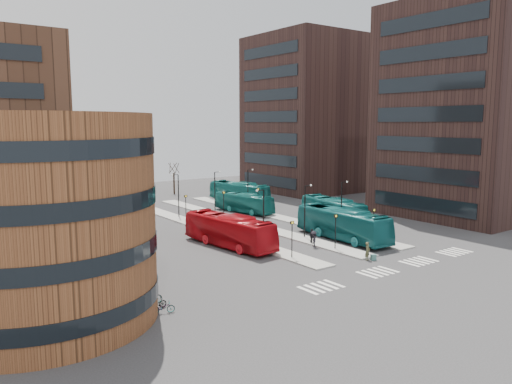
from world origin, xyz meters
TOP-DOWN VIEW (x-y plane):
  - ground at (0.00, 0.00)m, footprint 160.00×160.00m
  - island_left at (-4.00, 30.00)m, footprint 2.50×45.00m
  - island_mid at (2.00, 30.00)m, footprint 2.50×45.00m
  - island_right at (8.00, 30.00)m, footprint 2.50×45.00m
  - suitcase at (1.69, 6.84)m, footprint 0.56×0.49m
  - red_bus at (-6.70, 19.83)m, footprint 4.29×12.87m
  - teal_bus_a at (5.73, 14.95)m, footprint 3.65×13.20m
  - teal_bus_b at (6.50, 36.01)m, footprint 4.08×10.86m
  - teal_bus_c at (12.06, 22.87)m, footprint 4.75×12.24m
  - teal_bus_d at (11.44, 44.60)m, footprint 4.75×12.69m
  - traveller at (1.27, 7.25)m, footprint 0.75×0.60m
  - commuter_a at (-6.25, 19.19)m, footprint 0.97×0.82m
  - commuter_b at (1.32, 15.36)m, footprint 0.70×1.08m
  - commuter_c at (0.52, 14.17)m, footprint 1.24×1.31m
  - bicycle_near at (-21.00, 6.42)m, footprint 1.73×1.08m
  - bicycle_mid at (-21.00, 7.41)m, footprint 1.47×0.42m
  - bicycle_far at (-21.00, 8.76)m, footprint 2.01×1.26m
  - crosswalk_stripes at (1.75, 4.00)m, footprint 22.35×2.40m
  - round_building at (-28.00, 10.00)m, footprint 15.16×15.16m
  - tower_near at (31.98, 16.00)m, footprint 20.12×20.00m
  - tower_far at (31.98, 50.00)m, footprint 20.12×20.00m
  - sign_poles at (1.60, 23.00)m, footprint 12.45×22.12m
  - lamp_posts at (2.64, 28.00)m, footprint 14.04×20.24m
  - bare_trees at (2.67, 62.67)m, footprint 10.97×8.14m

SIDE VIEW (x-z plane):
  - ground at x=0.00m, z-range 0.00..0.00m
  - crosswalk_stripes at x=1.75m, z-range 0.00..0.01m
  - island_left at x=-4.00m, z-range 0.00..0.15m
  - island_mid at x=2.00m, z-range 0.00..0.15m
  - island_right at x=8.00m, z-range 0.00..0.15m
  - suitcase at x=1.69m, z-range 0.00..0.59m
  - bicycle_near at x=-21.00m, z-range 0.00..0.86m
  - bicycle_mid at x=-21.00m, z-range 0.00..0.88m
  - bicycle_far at x=-21.00m, z-range 0.00..1.00m
  - commuter_b at x=1.32m, z-range 0.00..1.71m
  - commuter_a at x=-6.25m, z-range 0.00..1.78m
  - commuter_c at x=0.52m, z-range 0.00..1.78m
  - traveller at x=1.27m, z-range 0.00..1.80m
  - teal_bus_b at x=6.50m, z-range 0.00..2.95m
  - teal_bus_c at x=12.06m, z-range 0.00..3.33m
  - teal_bus_d at x=11.44m, z-range 0.00..3.45m
  - red_bus at x=-6.70m, z-range 0.00..3.52m
  - teal_bus_a at x=5.73m, z-range 0.00..3.64m
  - sign_poles at x=1.60m, z-range 0.58..4.23m
  - bare_trees at x=2.67m, z-range -0.22..5.67m
  - lamp_posts at x=2.64m, z-range 0.52..6.64m
  - round_building at x=-28.00m, z-range -0.01..13.99m
  - tower_near at x=31.98m, z-range 0.00..30.00m
  - tower_far at x=31.98m, z-range 0.00..30.00m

